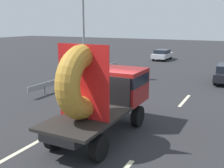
% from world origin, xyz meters
% --- Properties ---
extents(ground_plane, '(120.00, 120.00, 0.00)m').
position_xyz_m(ground_plane, '(0.00, 0.00, 0.00)').
color(ground_plane, '#28282B').
extents(flatbed_truck, '(2.02, 5.07, 3.52)m').
position_xyz_m(flatbed_truck, '(0.28, 0.10, 1.70)').
color(flatbed_truck, black).
rests_on(flatbed_truck, ground_plane).
extents(traffic_light, '(0.42, 0.36, 6.88)m').
position_xyz_m(traffic_light, '(-5.85, 8.21, 4.40)').
color(traffic_light, gray).
rests_on(traffic_light, ground_plane).
extents(guardrail, '(0.10, 10.96, 0.71)m').
position_xyz_m(guardrail, '(-5.67, 7.65, 0.52)').
color(guardrail, gray).
rests_on(guardrail, ground_plane).
extents(lane_dash_left_near, '(0.16, 2.66, 0.01)m').
position_xyz_m(lane_dash_left_near, '(-1.50, -2.66, 0.00)').
color(lane_dash_left_near, beige).
rests_on(lane_dash_left_near, ground_plane).
extents(lane_dash_left_far, '(0.16, 2.84, 0.01)m').
position_xyz_m(lane_dash_left_far, '(-1.50, 5.50, 0.00)').
color(lane_dash_left_far, beige).
rests_on(lane_dash_left_far, ground_plane).
extents(lane_dash_right_far, '(0.16, 2.51, 0.01)m').
position_xyz_m(lane_dash_right_far, '(2.06, 6.00, 0.00)').
color(lane_dash_right_far, beige).
rests_on(lane_dash_right_far, ground_plane).
extents(oncoming_car, '(1.56, 3.65, 1.19)m').
position_xyz_m(oncoming_car, '(-3.89, 21.56, 0.64)').
color(oncoming_car, black).
rests_on(oncoming_car, ground_plane).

